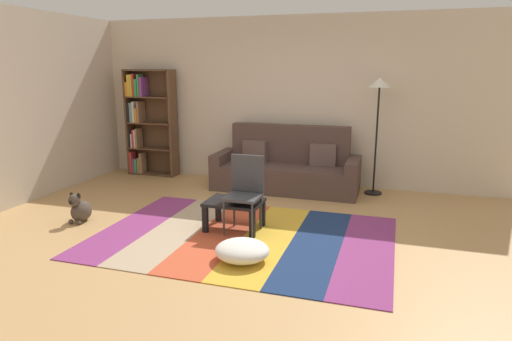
% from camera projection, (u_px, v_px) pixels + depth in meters
% --- Properties ---
extents(ground_plane, '(14.00, 14.00, 0.00)m').
position_uv_depth(ground_plane, '(243.00, 233.00, 5.27)').
color(ground_plane, tan).
extents(back_wall, '(6.80, 0.10, 2.70)m').
position_uv_depth(back_wall, '(293.00, 101.00, 7.33)').
color(back_wall, beige).
rests_on(back_wall, ground_plane).
extents(left_wall, '(0.10, 5.50, 2.70)m').
position_uv_depth(left_wall, '(42.00, 105.00, 6.65)').
color(left_wall, beige).
rests_on(left_wall, ground_plane).
extents(rug, '(3.32, 2.34, 0.01)m').
position_uv_depth(rug, '(243.00, 237.00, 5.13)').
color(rug, '#843370').
rests_on(rug, ground_plane).
extents(couch, '(2.26, 0.80, 1.00)m').
position_uv_depth(couch, '(286.00, 169.00, 7.06)').
color(couch, '#4C3833').
rests_on(couch, ground_plane).
extents(bookshelf, '(0.90, 0.28, 1.86)m').
position_uv_depth(bookshelf, '(146.00, 121.00, 7.95)').
color(bookshelf, brown).
rests_on(bookshelf, ground_plane).
extents(coffee_table, '(0.66, 0.48, 0.35)m').
position_uv_depth(coffee_table, '(234.00, 206.00, 5.31)').
color(coffee_table, black).
rests_on(coffee_table, rug).
extents(pouf, '(0.55, 0.52, 0.20)m').
position_uv_depth(pouf, '(242.00, 251.00, 4.48)').
color(pouf, white).
rests_on(pouf, rug).
extents(dog, '(0.22, 0.35, 0.40)m').
position_uv_depth(dog, '(80.00, 209.00, 5.61)').
color(dog, '#473D33').
rests_on(dog, ground_plane).
extents(standing_lamp, '(0.32, 0.32, 1.75)m').
position_uv_depth(standing_lamp, '(379.00, 98.00, 6.56)').
color(standing_lamp, black).
rests_on(standing_lamp, ground_plane).
extents(tv_remote, '(0.11, 0.15, 0.02)m').
position_uv_depth(tv_remote, '(241.00, 202.00, 5.20)').
color(tv_remote, black).
rests_on(tv_remote, coffee_table).
extents(folding_chair, '(0.40, 0.40, 0.90)m').
position_uv_depth(folding_chair, '(245.00, 187.00, 5.23)').
color(folding_chair, '#38383D').
rests_on(folding_chair, ground_plane).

